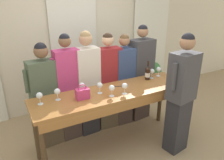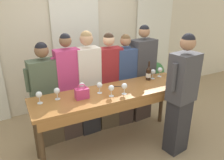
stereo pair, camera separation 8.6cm
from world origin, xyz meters
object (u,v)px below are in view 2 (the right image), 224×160
host_pouring (181,96)px  wine_glass_front_left (99,85)px  wine_bottle (149,73)px  guest_olive_jacket (47,95)px  tasting_bar (115,99)px  handbag (82,93)px  potted_plant (156,75)px  wine_glass_center_mid (111,88)px  guest_cream_sweater (88,83)px  guest_pink_top (69,87)px  wine_glass_back_left (82,86)px  guest_navy_coat (125,80)px  wine_glass_back_right (160,70)px  wine_glass_front_mid (153,72)px  wine_glass_center_left (39,95)px  wine_glass_front_right (177,79)px  guest_beige_cap (142,74)px  wine_glass_back_mid (57,91)px  wine_glass_center_right (124,86)px  guest_striped_shirt (109,82)px

host_pouring → wine_glass_front_left: bearing=151.6°
wine_bottle → guest_olive_jacket: bearing=165.8°
tasting_bar → handbag: handbag is taller
tasting_bar → potted_plant: tasting_bar is taller
wine_glass_center_mid → guest_cream_sweater: size_ratio=0.09×
guest_pink_top → wine_glass_back_left: bearing=-79.1°
guest_pink_top → guest_cream_sweater: size_ratio=0.99×
wine_bottle → handbag: (-1.21, -0.16, -0.04)m
guest_navy_coat → guest_cream_sweater: bearing=-180.0°
wine_glass_center_mid → guest_cream_sweater: guest_cream_sweater is taller
wine_glass_back_left → wine_bottle: bearing=0.3°
wine_glass_back_right → handbag: bearing=-172.1°
wine_glass_front_mid → wine_glass_center_left: size_ratio=1.00×
wine_glass_front_right → wine_glass_center_left: size_ratio=1.00×
guest_pink_top → guest_cream_sweater: (0.33, -0.00, 0.01)m
guest_olive_jacket → guest_beige_cap: (1.73, 0.00, 0.07)m
tasting_bar → wine_glass_back_mid: size_ratio=14.59×
guest_olive_jacket → guest_cream_sweater: guest_cream_sweater is taller
guest_pink_top → guest_cream_sweater: bearing=-0.0°
wine_glass_front_right → tasting_bar: bearing=166.2°
wine_glass_center_left → guest_cream_sweater: size_ratio=0.09×
wine_glass_center_mid → wine_glass_back_right: bearing=16.6°
wine_glass_front_mid → host_pouring: (-0.00, -0.68, -0.15)m
wine_glass_center_right → guest_olive_jacket: guest_olive_jacket is taller
guest_olive_jacket → guest_pink_top: bearing=0.0°
wine_glass_back_left → guest_cream_sweater: 0.50m
wine_glass_front_right → potted_plant: wine_glass_front_right is taller
wine_glass_front_mid → guest_cream_sweater: bearing=158.7°
guest_striped_shirt → guest_beige_cap: bearing=0.0°
wine_glass_back_right → guest_cream_sweater: size_ratio=0.09×
wine_glass_center_right → guest_cream_sweater: size_ratio=0.09×
wine_glass_front_right → wine_glass_center_left: 2.02m
wine_glass_front_mid → guest_navy_coat: (-0.31, 0.39, -0.23)m
wine_glass_center_left → guest_cream_sweater: (0.84, 0.46, -0.16)m
wine_glass_front_mid → wine_glass_back_left: 1.25m
wine_glass_front_mid → wine_glass_center_right: same height
guest_navy_coat → potted_plant: guest_navy_coat is taller
wine_glass_front_right → wine_glass_front_mid: bearing=109.0°
wine_glass_center_left → guest_navy_coat: bearing=16.6°
host_pouring → wine_glass_center_mid: bearing=157.2°
guest_beige_cap → guest_olive_jacket: bearing=180.0°
potted_plant → wine_glass_front_right: bearing=-118.6°
wine_bottle → guest_striped_shirt: guest_striped_shirt is taller
tasting_bar → wine_glass_front_right: 1.01m
guest_cream_sweater → potted_plant: guest_cream_sweater is taller
tasting_bar → wine_glass_center_left: (-1.03, 0.12, 0.23)m
wine_bottle → guest_navy_coat: bearing=118.2°
guest_beige_cap → host_pouring: (-0.06, -1.07, 0.02)m
wine_glass_front_left → guest_striped_shirt: size_ratio=0.10×
guest_olive_jacket → guest_navy_coat: size_ratio=1.00×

